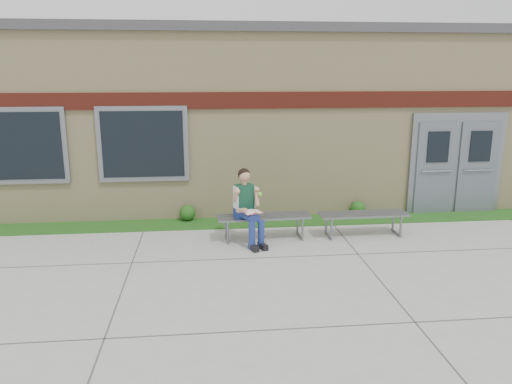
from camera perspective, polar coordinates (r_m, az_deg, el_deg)
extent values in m
plane|color=#9E9E99|center=(8.54, 6.10, -8.54)|extent=(80.00, 80.00, 0.00)
cube|color=#134312|center=(10.94, 3.30, -3.34)|extent=(16.00, 0.80, 0.02)
cube|color=beige|center=(13.88, 1.16, 8.73)|extent=(16.00, 6.00, 4.00)
cube|color=#3F3F42|center=(13.85, 1.21, 17.42)|extent=(16.20, 6.20, 0.20)
cube|color=maroon|center=(10.84, 3.18, 10.45)|extent=(16.00, 0.06, 0.35)
cube|color=slate|center=(11.43, -25.35, 4.78)|extent=(1.90, 0.08, 1.60)
cube|color=black|center=(11.40, -25.41, 4.75)|extent=(1.70, 0.04, 1.40)
cube|color=slate|center=(10.86, -12.78, 5.36)|extent=(1.90, 0.08, 1.60)
cube|color=black|center=(10.82, -12.80, 5.33)|extent=(1.70, 0.04, 1.40)
cube|color=slate|center=(12.28, 21.88, 3.05)|extent=(2.20, 0.08, 2.30)
cube|color=slate|center=(12.03, 19.83, 2.54)|extent=(0.92, 0.06, 2.10)
cube|color=slate|center=(12.50, 23.98, 2.56)|extent=(0.92, 0.06, 2.10)
cube|color=slate|center=(9.72, 0.90, -2.81)|extent=(1.84, 0.59, 0.04)
cube|color=slate|center=(9.74, -3.37, -4.33)|extent=(0.07, 0.51, 0.41)
cube|color=slate|center=(9.90, 5.08, -4.05)|extent=(0.07, 0.51, 0.41)
cube|color=slate|center=(10.15, 12.20, -2.49)|extent=(1.77, 0.52, 0.03)
cube|color=slate|center=(10.02, 8.28, -3.95)|extent=(0.05, 0.49, 0.40)
cube|color=slate|center=(10.45, 15.82, -3.60)|extent=(0.05, 0.49, 0.40)
cube|color=navy|center=(9.60, -1.38, -2.39)|extent=(0.42, 0.35, 0.17)
cube|color=#0F382C|center=(9.50, -1.34, -0.55)|extent=(0.38, 0.31, 0.48)
sphere|color=tan|center=(9.40, -1.33, 1.90)|extent=(0.28, 0.28, 0.22)
sphere|color=black|center=(9.41, -1.38, 2.05)|extent=(0.29, 0.29, 0.23)
cylinder|color=navy|center=(9.32, -1.23, -2.76)|extent=(0.29, 0.47, 0.16)
cylinder|color=navy|center=(9.40, -0.19, -2.62)|extent=(0.29, 0.47, 0.16)
cylinder|color=navy|center=(9.21, -0.47, -5.03)|extent=(0.13, 0.13, 0.52)
cylinder|color=navy|center=(9.29, 0.59, -4.87)|extent=(0.13, 0.13, 0.52)
cube|color=black|center=(9.22, -0.27, -6.39)|extent=(0.19, 0.29, 0.10)
cube|color=black|center=(9.30, 0.78, -6.21)|extent=(0.19, 0.29, 0.10)
cylinder|color=tan|center=(9.35, -2.30, -0.40)|extent=(0.17, 0.25, 0.28)
cylinder|color=tan|center=(9.51, -0.10, -0.14)|extent=(0.17, 0.25, 0.28)
cube|color=white|center=(9.22, -0.39, -2.27)|extent=(0.38, 0.32, 0.02)
cube|color=#D34F52|center=(9.23, -0.39, -2.34)|extent=(0.38, 0.33, 0.01)
sphere|color=#6FD338|center=(9.39, 0.45, -0.26)|extent=(0.09, 0.09, 0.09)
sphere|color=#134312|center=(11.00, -7.84, -2.36)|extent=(0.34, 0.34, 0.34)
sphere|color=#134312|center=(11.52, 11.56, -1.81)|extent=(0.33, 0.33, 0.33)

